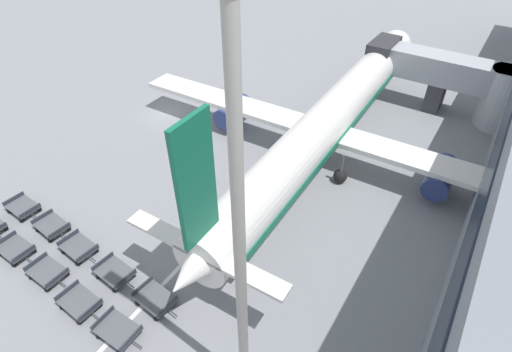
{
  "coord_description": "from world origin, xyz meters",
  "views": [
    {
      "loc": [
        28.36,
        -25.94,
        21.77
      ],
      "look_at": [
        15.5,
        -6.1,
        2.55
      ],
      "focal_mm": 28.0,
      "sensor_mm": 36.0,
      "label": 1
    }
  ],
  "objects_px": {
    "baggage_dolly_row_near_col_b": "(15,249)",
    "baggage_dolly_row_near_col_d": "(80,302)",
    "baggage_dolly_row_mid_a_col_d": "(115,272)",
    "baggage_dolly_row_near_col_c": "(48,272)",
    "baggage_dolly_row_near_col_e": "(118,330)",
    "airplane": "(330,120)",
    "baggage_dolly_row_mid_a_col_a": "(23,207)",
    "baggage_dolly_row_mid_a_col_b": "(52,226)",
    "baggage_dolly_row_mid_a_col_c": "(79,248)",
    "baggage_dolly_row_mid_a_col_e": "(155,299)",
    "apron_light_mast": "(236,159)"
  },
  "relations": [
    {
      "from": "baggage_dolly_row_mid_a_col_b",
      "to": "baggage_dolly_row_mid_a_col_c",
      "type": "xyz_separation_m",
      "value": [
        3.38,
        -0.27,
        0.0
      ]
    },
    {
      "from": "baggage_dolly_row_near_col_b",
      "to": "baggage_dolly_row_mid_a_col_a",
      "type": "distance_m",
      "value": 4.4
    },
    {
      "from": "airplane",
      "to": "baggage_dolly_row_near_col_e",
      "type": "bearing_deg",
      "value": -95.6
    },
    {
      "from": "baggage_dolly_row_near_col_d",
      "to": "baggage_dolly_row_mid_a_col_b",
      "type": "bearing_deg",
      "value": 156.46
    },
    {
      "from": "baggage_dolly_row_near_col_c",
      "to": "apron_light_mast",
      "type": "relative_size",
      "value": 0.13
    },
    {
      "from": "baggage_dolly_row_mid_a_col_d",
      "to": "apron_light_mast",
      "type": "height_order",
      "value": "apron_light_mast"
    },
    {
      "from": "baggage_dolly_row_near_col_b",
      "to": "baggage_dolly_row_mid_a_col_e",
      "type": "bearing_deg",
      "value": 12.21
    },
    {
      "from": "baggage_dolly_row_mid_a_col_c",
      "to": "baggage_dolly_row_mid_a_col_e",
      "type": "height_order",
      "value": "same"
    },
    {
      "from": "baggage_dolly_row_mid_a_col_e",
      "to": "baggage_dolly_row_mid_a_col_a",
      "type": "bearing_deg",
      "value": 178.42
    },
    {
      "from": "baggage_dolly_row_mid_a_col_e",
      "to": "baggage_dolly_row_near_col_d",
      "type": "bearing_deg",
      "value": -143.89
    },
    {
      "from": "airplane",
      "to": "baggage_dolly_row_near_col_d",
      "type": "distance_m",
      "value": 23.87
    },
    {
      "from": "baggage_dolly_row_mid_a_col_a",
      "to": "apron_light_mast",
      "type": "height_order",
      "value": "apron_light_mast"
    },
    {
      "from": "baggage_dolly_row_near_col_c",
      "to": "baggage_dolly_row_mid_a_col_d",
      "type": "bearing_deg",
      "value": 32.62
    },
    {
      "from": "baggage_dolly_row_mid_a_col_e",
      "to": "baggage_dolly_row_mid_a_col_b",
      "type": "bearing_deg",
      "value": 178.0
    },
    {
      "from": "airplane",
      "to": "baggage_dolly_row_near_col_d",
      "type": "bearing_deg",
      "value": -103.69
    },
    {
      "from": "baggage_dolly_row_mid_a_col_d",
      "to": "baggage_dolly_row_mid_a_col_a",
      "type": "bearing_deg",
      "value": 177.92
    },
    {
      "from": "baggage_dolly_row_mid_a_col_a",
      "to": "baggage_dolly_row_mid_a_col_b",
      "type": "bearing_deg",
      "value": -0.34
    },
    {
      "from": "baggage_dolly_row_near_col_c",
      "to": "apron_light_mast",
      "type": "height_order",
      "value": "apron_light_mast"
    },
    {
      "from": "baggage_dolly_row_mid_a_col_b",
      "to": "baggage_dolly_row_near_col_d",
      "type": "bearing_deg",
      "value": -23.54
    },
    {
      "from": "baggage_dolly_row_mid_a_col_b",
      "to": "baggage_dolly_row_mid_a_col_d",
      "type": "bearing_deg",
      "value": -2.97
    },
    {
      "from": "baggage_dolly_row_mid_a_col_c",
      "to": "apron_light_mast",
      "type": "distance_m",
      "value": 20.5
    },
    {
      "from": "airplane",
      "to": "baggage_dolly_row_near_col_e",
      "type": "distance_m",
      "value": 23.31
    },
    {
      "from": "baggage_dolly_row_mid_a_col_b",
      "to": "baggage_dolly_row_near_col_c",
      "type": "bearing_deg",
      "value": -38.84
    },
    {
      "from": "airplane",
      "to": "baggage_dolly_row_mid_a_col_a",
      "type": "height_order",
      "value": "airplane"
    },
    {
      "from": "baggage_dolly_row_mid_a_col_a",
      "to": "baggage_dolly_row_mid_a_col_e",
      "type": "height_order",
      "value": "same"
    },
    {
      "from": "airplane",
      "to": "baggage_dolly_row_near_col_d",
      "type": "height_order",
      "value": "airplane"
    },
    {
      "from": "baggage_dolly_row_mid_a_col_b",
      "to": "baggage_dolly_row_mid_a_col_c",
      "type": "relative_size",
      "value": 1.0
    },
    {
      "from": "airplane",
      "to": "baggage_dolly_row_near_col_c",
      "type": "xyz_separation_m",
      "value": [
        -9.24,
        -22.67,
        -3.05
      ]
    },
    {
      "from": "airplane",
      "to": "baggage_dolly_row_mid_a_col_b",
      "type": "distance_m",
      "value": 23.8
    },
    {
      "from": "airplane",
      "to": "apron_light_mast",
      "type": "xyz_separation_m",
      "value": [
        5.4,
        -21.3,
        11.24
      ]
    },
    {
      "from": "baggage_dolly_row_near_col_d",
      "to": "baggage_dolly_row_mid_a_col_a",
      "type": "relative_size",
      "value": 1.0
    },
    {
      "from": "baggage_dolly_row_mid_a_col_b",
      "to": "airplane",
      "type": "bearing_deg",
      "value": 57.62
    },
    {
      "from": "baggage_dolly_row_near_col_d",
      "to": "baggage_dolly_row_near_col_e",
      "type": "distance_m",
      "value": 3.34
    },
    {
      "from": "baggage_dolly_row_mid_a_col_c",
      "to": "baggage_dolly_row_mid_a_col_a",
      "type": "bearing_deg",
      "value": 177.6
    },
    {
      "from": "baggage_dolly_row_near_col_e",
      "to": "baggage_dolly_row_mid_a_col_a",
      "type": "relative_size",
      "value": 0.99
    },
    {
      "from": "baggage_dolly_row_mid_a_col_d",
      "to": "baggage_dolly_row_near_col_c",
      "type": "bearing_deg",
      "value": -147.38
    },
    {
      "from": "baggage_dolly_row_near_col_b",
      "to": "baggage_dolly_row_near_col_d",
      "type": "bearing_deg",
      "value": -2.59
    },
    {
      "from": "baggage_dolly_row_near_col_c",
      "to": "baggage_dolly_row_mid_a_col_a",
      "type": "bearing_deg",
      "value": 158.55
    },
    {
      "from": "baggage_dolly_row_near_col_b",
      "to": "baggage_dolly_row_mid_a_col_d",
      "type": "height_order",
      "value": "same"
    },
    {
      "from": "baggage_dolly_row_near_col_c",
      "to": "baggage_dolly_row_mid_a_col_b",
      "type": "relative_size",
      "value": 0.98
    },
    {
      "from": "baggage_dolly_row_mid_a_col_d",
      "to": "baggage_dolly_row_mid_a_col_e",
      "type": "relative_size",
      "value": 1.0
    },
    {
      "from": "baggage_dolly_row_near_col_d",
      "to": "apron_light_mast",
      "type": "height_order",
      "value": "apron_light_mast"
    },
    {
      "from": "baggage_dolly_row_near_col_b",
      "to": "baggage_dolly_row_near_col_e",
      "type": "xyz_separation_m",
      "value": [
        10.58,
        -0.33,
        0.0
      ]
    },
    {
      "from": "airplane",
      "to": "baggage_dolly_row_mid_a_col_a",
      "type": "distance_m",
      "value": 25.89
    },
    {
      "from": "apron_light_mast",
      "to": "baggage_dolly_row_near_col_e",
      "type": "bearing_deg",
      "value": -167.45
    },
    {
      "from": "baggage_dolly_row_mid_a_col_c",
      "to": "baggage_dolly_row_mid_a_col_e",
      "type": "distance_m",
      "value": 7.35
    },
    {
      "from": "baggage_dolly_row_near_col_e",
      "to": "baggage_dolly_row_near_col_b",
      "type": "bearing_deg",
      "value": 178.23
    },
    {
      "from": "baggage_dolly_row_near_col_b",
      "to": "baggage_dolly_row_mid_a_col_a",
      "type": "xyz_separation_m",
      "value": [
        -3.43,
        2.76,
        0.0
      ]
    },
    {
      "from": "baggage_dolly_row_mid_a_col_b",
      "to": "apron_light_mast",
      "type": "distance_m",
      "value": 23.06
    },
    {
      "from": "baggage_dolly_row_mid_a_col_b",
      "to": "baggage_dolly_row_mid_a_col_e",
      "type": "relative_size",
      "value": 1.0
    }
  ]
}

